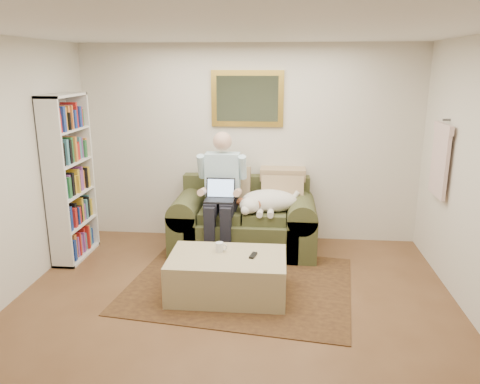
# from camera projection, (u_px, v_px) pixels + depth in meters

# --- Properties ---
(room_shell) EXTENTS (4.51, 5.00, 2.61)m
(room_shell) POSITION_uv_depth(u_px,v_px,m) (231.00, 184.00, 4.17)
(room_shell) COLOR brown
(room_shell) RESTS_ON ground
(rug) EXTENTS (2.58, 2.17, 0.01)m
(rug) POSITION_uv_depth(u_px,v_px,m) (240.00, 284.00, 5.11)
(rug) COLOR #321D14
(rug) RESTS_ON room_shell
(sofa) EXTENTS (1.82, 0.92, 1.09)m
(sofa) POSITION_uv_depth(u_px,v_px,m) (244.00, 226.00, 6.02)
(sofa) COLOR #4E4A29
(sofa) RESTS_ON room_shell
(seated_man) EXTENTS (0.60, 0.86, 1.53)m
(seated_man) POSITION_uv_depth(u_px,v_px,m) (221.00, 196.00, 5.76)
(seated_man) COLOR #8CC9D8
(seated_man) RESTS_ON sofa
(laptop) EXTENTS (0.35, 0.28, 0.26)m
(laptop) POSITION_uv_depth(u_px,v_px,m) (220.00, 194.00, 5.68)
(laptop) COLOR black
(laptop) RESTS_ON seated_man
(sleeping_dog) EXTENTS (0.75, 0.47, 0.28)m
(sleeping_dog) POSITION_uv_depth(u_px,v_px,m) (270.00, 201.00, 5.80)
(sleeping_dog) COLOR white
(sleeping_dog) RESTS_ON sofa
(ottoman) EXTENTS (1.20, 0.77, 0.43)m
(ottoman) POSITION_uv_depth(u_px,v_px,m) (228.00, 276.00, 4.84)
(ottoman) COLOR #CFBA8A
(ottoman) RESTS_ON room_shell
(coffee_mug) EXTENTS (0.08, 0.08, 0.10)m
(coffee_mug) POSITION_uv_depth(u_px,v_px,m) (219.00, 247.00, 4.88)
(coffee_mug) COLOR white
(coffee_mug) RESTS_ON ottoman
(tv_remote) EXTENTS (0.08, 0.16, 0.02)m
(tv_remote) POSITION_uv_depth(u_px,v_px,m) (253.00, 255.00, 4.77)
(tv_remote) COLOR black
(tv_remote) RESTS_ON ottoman
(bookshelf) EXTENTS (0.28, 0.80, 2.00)m
(bookshelf) POSITION_uv_depth(u_px,v_px,m) (70.00, 178.00, 5.63)
(bookshelf) COLOR white
(bookshelf) RESTS_ON room_shell
(wall_mirror) EXTENTS (0.94, 0.04, 0.72)m
(wall_mirror) POSITION_uv_depth(u_px,v_px,m) (247.00, 99.00, 6.04)
(wall_mirror) COLOR gold
(wall_mirror) RESTS_ON room_shell
(hanging_shirt) EXTENTS (0.06, 0.52, 0.90)m
(hanging_shirt) POSITION_uv_depth(u_px,v_px,m) (441.00, 156.00, 5.15)
(hanging_shirt) COLOR beige
(hanging_shirt) RESTS_ON room_shell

